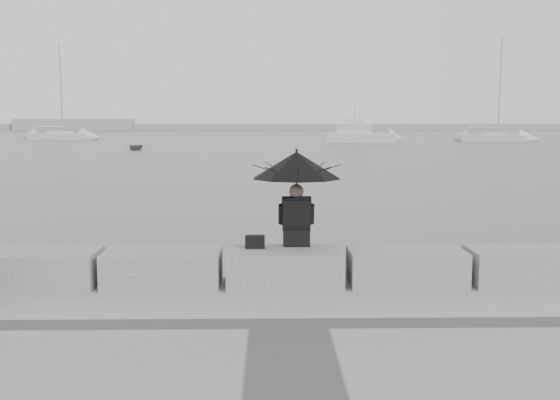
{
  "coord_description": "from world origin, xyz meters",
  "views": [
    {
      "loc": [
        -0.21,
        -8.95,
        2.81
      ],
      "look_at": [
        -0.01,
        3.0,
        1.25
      ],
      "focal_mm": 40.0,
      "sensor_mm": 36.0,
      "label": 1
    }
  ],
  "objects_px": {
    "sailboat_left": "(60,136)",
    "dinghy": "(136,147)",
    "seated_person": "(296,174)",
    "sailboat_right": "(494,137)",
    "motor_cruiser": "(361,135)"
  },
  "relations": [
    {
      "from": "sailboat_left",
      "to": "dinghy",
      "type": "xyz_separation_m",
      "value": [
        16.28,
        -27.82,
        -0.26
      ]
    },
    {
      "from": "seated_person",
      "to": "dinghy",
      "type": "distance_m",
      "value": 51.26
    },
    {
      "from": "sailboat_right",
      "to": "sailboat_left",
      "type": "bearing_deg",
      "value": -162.44
    },
    {
      "from": "sailboat_left",
      "to": "dinghy",
      "type": "bearing_deg",
      "value": -45.02
    },
    {
      "from": "motor_cruiser",
      "to": "sailboat_left",
      "type": "bearing_deg",
      "value": 174.61
    },
    {
      "from": "sailboat_right",
      "to": "motor_cruiser",
      "type": "bearing_deg",
      "value": -146.03
    },
    {
      "from": "seated_person",
      "to": "sailboat_right",
      "type": "distance_m",
      "value": 74.42
    },
    {
      "from": "sailboat_left",
      "to": "motor_cruiser",
      "type": "bearing_deg",
      "value": -0.47
    },
    {
      "from": "seated_person",
      "to": "motor_cruiser",
      "type": "xyz_separation_m",
      "value": [
        10.74,
        66.63,
        -1.13
      ]
    },
    {
      "from": "dinghy",
      "to": "sailboat_left",
      "type": "bearing_deg",
      "value": 108.87
    },
    {
      "from": "sailboat_left",
      "to": "motor_cruiser",
      "type": "relative_size",
      "value": 1.5
    },
    {
      "from": "seated_person",
      "to": "motor_cruiser",
      "type": "height_order",
      "value": "motor_cruiser"
    },
    {
      "from": "seated_person",
      "to": "motor_cruiser",
      "type": "bearing_deg",
      "value": 80.96
    },
    {
      "from": "sailboat_right",
      "to": "dinghy",
      "type": "bearing_deg",
      "value": -128.48
    },
    {
      "from": "dinghy",
      "to": "seated_person",
      "type": "bearing_deg",
      "value": -86.91
    }
  ]
}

